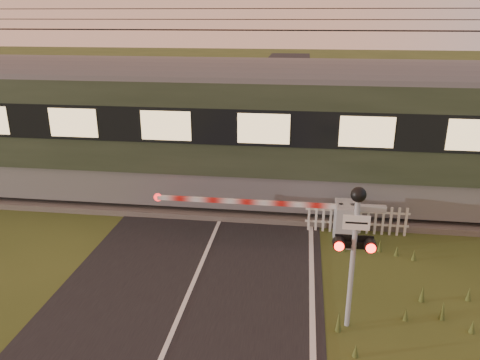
# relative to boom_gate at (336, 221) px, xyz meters

# --- Properties ---
(ground) EXTENTS (160.00, 160.00, 0.00)m
(ground) POSITION_rel_boom_gate_xyz_m (-3.38, -3.96, -0.64)
(ground) COLOR #36441A
(ground) RESTS_ON ground
(road) EXTENTS (6.00, 140.00, 0.03)m
(road) POSITION_rel_boom_gate_xyz_m (-3.37, -4.19, -0.63)
(road) COLOR black
(road) RESTS_ON ground
(track_bed) EXTENTS (140.00, 3.40, 0.39)m
(track_bed) POSITION_rel_boom_gate_xyz_m (-3.38, 2.54, -0.57)
(track_bed) COLOR #47423D
(track_bed) RESTS_ON ground
(overhead_wires) EXTENTS (120.00, 0.62, 0.62)m
(overhead_wires) POSITION_rel_boom_gate_xyz_m (-3.38, 2.54, 5.09)
(overhead_wires) COLOR black
(overhead_wires) RESTS_ON ground
(boom_gate) EXTENTS (6.39, 0.88, 1.17)m
(boom_gate) POSITION_rel_boom_gate_xyz_m (0.00, 0.00, 0.00)
(boom_gate) COLOR gray
(boom_gate) RESTS_ON ground
(crossing_signal) EXTENTS (0.76, 0.33, 2.99)m
(crossing_signal) POSITION_rel_boom_gate_xyz_m (0.06, -3.71, 1.42)
(crossing_signal) COLOR gray
(crossing_signal) RESTS_ON ground
(picket_fence) EXTENTS (2.91, 0.07, 0.85)m
(picket_fence) POSITION_rel_boom_gate_xyz_m (0.64, 0.64, -0.21)
(picket_fence) COLOR silver
(picket_fence) RESTS_ON ground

